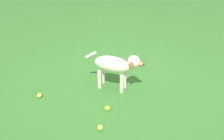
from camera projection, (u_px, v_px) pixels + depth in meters
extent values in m
plane|color=#2D6026|center=(119.00, 80.00, 3.79)|extent=(14.00, 14.00, 0.00)
ellipsoid|color=silver|center=(112.00, 64.00, 3.43)|extent=(0.55, 0.45, 0.23)
cylinder|color=silver|center=(124.00, 79.00, 3.56)|extent=(0.06, 0.06, 0.28)
cylinder|color=silver|center=(122.00, 84.00, 3.46)|extent=(0.06, 0.06, 0.28)
cylinder|color=silver|center=(103.00, 75.00, 3.66)|extent=(0.06, 0.06, 0.28)
cylinder|color=silver|center=(99.00, 80.00, 3.56)|extent=(0.06, 0.06, 0.28)
ellipsoid|color=silver|center=(134.00, 62.00, 3.28)|extent=(0.23, 0.22, 0.17)
ellipsoid|color=#9E663D|center=(139.00, 64.00, 3.27)|extent=(0.14, 0.13, 0.07)
sphere|color=black|center=(143.00, 65.00, 3.25)|extent=(0.03, 0.03, 0.03)
ellipsoid|color=#9E663D|center=(135.00, 60.00, 3.36)|extent=(0.07, 0.06, 0.13)
ellipsoid|color=#9E663D|center=(131.00, 66.00, 3.23)|extent=(0.07, 0.06, 0.13)
cylinder|color=silver|center=(91.00, 55.00, 3.48)|extent=(0.16, 0.13, 0.14)
sphere|color=yellow|center=(107.00, 108.00, 3.18)|extent=(0.07, 0.07, 0.07)
sphere|color=#C9E140|center=(100.00, 128.00, 2.88)|extent=(0.07, 0.07, 0.07)
sphere|color=#CCD532|center=(112.00, 64.00, 4.16)|extent=(0.07, 0.07, 0.07)
sphere|color=#CAD535|center=(39.00, 95.00, 3.41)|extent=(0.07, 0.07, 0.07)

